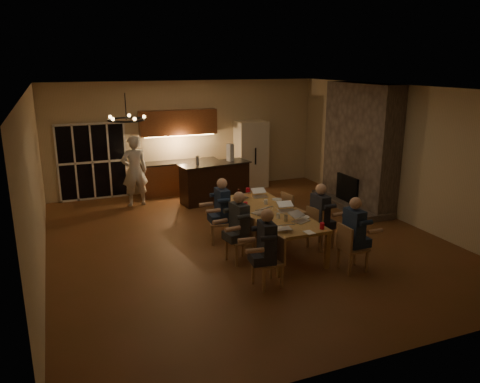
% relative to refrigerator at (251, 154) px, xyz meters
% --- Properties ---
extents(floor, '(9.00, 9.00, 0.00)m').
position_rel_refrigerator_xyz_m(floor, '(-1.90, -4.15, -1.00)').
color(floor, brown).
rests_on(floor, ground).
extents(back_wall, '(8.00, 0.04, 3.20)m').
position_rel_refrigerator_xyz_m(back_wall, '(-1.90, 0.37, 0.60)').
color(back_wall, beige).
rests_on(back_wall, ground).
extents(left_wall, '(0.04, 9.00, 3.20)m').
position_rel_refrigerator_xyz_m(left_wall, '(-5.92, -4.15, 0.60)').
color(left_wall, beige).
rests_on(left_wall, ground).
extents(right_wall, '(0.04, 9.00, 3.20)m').
position_rel_refrigerator_xyz_m(right_wall, '(2.12, -4.15, 0.60)').
color(right_wall, beige).
rests_on(right_wall, ground).
extents(ceiling, '(8.00, 9.00, 0.04)m').
position_rel_refrigerator_xyz_m(ceiling, '(-1.90, -4.15, 2.22)').
color(ceiling, white).
rests_on(ceiling, back_wall).
extents(french_doors, '(1.86, 0.08, 2.10)m').
position_rel_refrigerator_xyz_m(french_doors, '(-4.60, 0.32, 0.05)').
color(french_doors, black).
rests_on(french_doors, ground).
extents(fireplace, '(0.58, 2.50, 3.20)m').
position_rel_refrigerator_xyz_m(fireplace, '(1.80, -2.95, 0.60)').
color(fireplace, '#65594F').
rests_on(fireplace, ground).
extents(kitchenette, '(2.24, 0.68, 2.40)m').
position_rel_refrigerator_xyz_m(kitchenette, '(-2.20, 0.05, 0.20)').
color(kitchenette, brown).
rests_on(kitchenette, ground).
extents(refrigerator, '(0.90, 0.68, 2.00)m').
position_rel_refrigerator_xyz_m(refrigerator, '(0.00, 0.00, 0.00)').
color(refrigerator, beige).
rests_on(refrigerator, ground).
extents(dining_table, '(1.10, 2.89, 0.75)m').
position_rel_refrigerator_xyz_m(dining_table, '(-1.53, -4.64, -0.62)').
color(dining_table, tan).
rests_on(dining_table, ground).
extents(bar_island, '(2.00, 0.93, 1.08)m').
position_rel_refrigerator_xyz_m(bar_island, '(-1.57, -1.17, -0.46)').
color(bar_island, black).
rests_on(bar_island, ground).
extents(chair_left_near, '(0.49, 0.49, 0.89)m').
position_rel_refrigerator_xyz_m(chair_left_near, '(-2.36, -6.26, -0.55)').
color(chair_left_near, '#A57B52').
rests_on(chair_left_near, ground).
extents(chair_left_mid, '(0.51, 0.51, 0.89)m').
position_rel_refrigerator_xyz_m(chair_left_mid, '(-2.42, -5.13, -0.55)').
color(chair_left_mid, '#A57B52').
rests_on(chair_left_mid, ground).
extents(chair_left_far, '(0.54, 0.54, 0.89)m').
position_rel_refrigerator_xyz_m(chair_left_far, '(-2.43, -4.06, -0.55)').
color(chair_left_far, '#A57B52').
rests_on(chair_left_far, ground).
extents(chair_right_near, '(0.45, 0.45, 0.89)m').
position_rel_refrigerator_xyz_m(chair_right_near, '(-0.65, -6.28, -0.55)').
color(chair_right_near, '#A57B52').
rests_on(chair_right_near, ground).
extents(chair_right_mid, '(0.55, 0.55, 0.89)m').
position_rel_refrigerator_xyz_m(chair_right_mid, '(-0.63, -5.11, -0.55)').
color(chair_right_mid, '#A57B52').
rests_on(chair_right_mid, ground).
extents(chair_right_far, '(0.51, 0.51, 0.89)m').
position_rel_refrigerator_xyz_m(chair_right_far, '(-0.63, -3.97, -0.55)').
color(chair_right_far, '#A57B52').
rests_on(chair_right_far, ground).
extents(person_left_near, '(0.66, 0.66, 1.38)m').
position_rel_refrigerator_xyz_m(person_left_near, '(-2.39, -6.27, -0.31)').
color(person_left_near, '#252730').
rests_on(person_left_near, ground).
extents(person_right_near, '(0.61, 0.61, 1.38)m').
position_rel_refrigerator_xyz_m(person_right_near, '(-0.63, -6.22, -0.31)').
color(person_right_near, navy).
rests_on(person_right_near, ground).
extents(person_left_mid, '(0.69, 0.69, 1.38)m').
position_rel_refrigerator_xyz_m(person_left_mid, '(-2.42, -5.11, -0.31)').
color(person_left_mid, '#32363B').
rests_on(person_left_mid, ground).
extents(person_right_mid, '(0.63, 0.63, 1.38)m').
position_rel_refrigerator_xyz_m(person_right_mid, '(-0.69, -5.16, -0.31)').
color(person_right_mid, '#252730').
rests_on(person_right_mid, ground).
extents(person_left_far, '(0.60, 0.60, 1.38)m').
position_rel_refrigerator_xyz_m(person_left_far, '(-2.37, -4.01, -0.31)').
color(person_left_far, navy).
rests_on(person_left_far, ground).
extents(standing_person, '(0.71, 0.49, 1.88)m').
position_rel_refrigerator_xyz_m(standing_person, '(-3.63, -0.71, -0.06)').
color(standing_person, silver).
rests_on(standing_person, ground).
extents(chandelier, '(0.64, 0.64, 0.03)m').
position_rel_refrigerator_xyz_m(chandelier, '(-4.33, -4.70, 1.75)').
color(chandelier, black).
rests_on(chandelier, ceiling).
extents(laptop_a, '(0.35, 0.32, 0.23)m').
position_rel_refrigerator_xyz_m(laptop_a, '(-1.80, -5.68, -0.14)').
color(laptop_a, silver).
rests_on(laptop_a, dining_table).
extents(laptop_b, '(0.41, 0.39, 0.23)m').
position_rel_refrigerator_xyz_m(laptop_b, '(-1.27, -5.42, -0.14)').
color(laptop_b, silver).
rests_on(laptop_b, dining_table).
extents(laptop_c, '(0.40, 0.38, 0.23)m').
position_rel_refrigerator_xyz_m(laptop_c, '(-1.78, -4.65, -0.14)').
color(laptop_c, silver).
rests_on(laptop_c, dining_table).
extents(laptop_d, '(0.36, 0.32, 0.23)m').
position_rel_refrigerator_xyz_m(laptop_d, '(-1.23, -4.74, -0.14)').
color(laptop_d, silver).
rests_on(laptop_d, dining_table).
extents(laptop_e, '(0.36, 0.33, 0.23)m').
position_rel_refrigerator_xyz_m(laptop_e, '(-1.75, -3.49, -0.14)').
color(laptop_e, silver).
rests_on(laptop_e, dining_table).
extents(laptop_f, '(0.34, 0.31, 0.23)m').
position_rel_refrigerator_xyz_m(laptop_f, '(-1.31, -3.58, -0.14)').
color(laptop_f, silver).
rests_on(laptop_f, dining_table).
extents(mug_front, '(0.07, 0.07, 0.10)m').
position_rel_refrigerator_xyz_m(mug_front, '(-1.59, -5.09, -0.20)').
color(mug_front, white).
rests_on(mug_front, dining_table).
extents(mug_mid, '(0.08, 0.08, 0.10)m').
position_rel_refrigerator_xyz_m(mug_mid, '(-1.42, -4.14, -0.20)').
color(mug_mid, white).
rests_on(mug_mid, dining_table).
extents(mug_back, '(0.07, 0.07, 0.10)m').
position_rel_refrigerator_xyz_m(mug_back, '(-1.90, -3.92, -0.20)').
color(mug_back, white).
rests_on(mug_back, dining_table).
extents(redcup_near, '(0.08, 0.08, 0.12)m').
position_rel_refrigerator_xyz_m(redcup_near, '(-1.12, -5.93, -0.19)').
color(redcup_near, red).
rests_on(redcup_near, dining_table).
extents(redcup_mid, '(0.09, 0.09, 0.12)m').
position_rel_refrigerator_xyz_m(redcup_mid, '(-1.91, -4.19, -0.19)').
color(redcup_mid, red).
rests_on(redcup_mid, dining_table).
extents(redcup_far, '(0.10, 0.10, 0.12)m').
position_rel_refrigerator_xyz_m(redcup_far, '(-1.43, -3.17, -0.19)').
color(redcup_far, red).
rests_on(redcup_far, dining_table).
extents(can_silver, '(0.07, 0.07, 0.12)m').
position_rel_refrigerator_xyz_m(can_silver, '(-1.53, -5.30, -0.19)').
color(can_silver, '#B2B2B7').
rests_on(can_silver, dining_table).
extents(can_cola, '(0.06, 0.06, 0.12)m').
position_rel_refrigerator_xyz_m(can_cola, '(-1.67, -3.18, -0.19)').
color(can_cola, '#3F0F0C').
rests_on(can_cola, dining_table).
extents(plate_near, '(0.27, 0.27, 0.02)m').
position_rel_refrigerator_xyz_m(plate_near, '(-1.12, -5.23, -0.24)').
color(plate_near, white).
rests_on(plate_near, dining_table).
extents(plate_left, '(0.23, 0.23, 0.02)m').
position_rel_refrigerator_xyz_m(plate_left, '(-1.86, -5.57, -0.24)').
color(plate_left, white).
rests_on(plate_left, dining_table).
extents(plate_far, '(0.22, 0.22, 0.02)m').
position_rel_refrigerator_xyz_m(plate_far, '(-1.05, -3.94, -0.24)').
color(plate_far, white).
rests_on(plate_far, dining_table).
extents(notepad, '(0.16, 0.22, 0.01)m').
position_rel_refrigerator_xyz_m(notepad, '(-1.43, -6.02, -0.24)').
color(notepad, white).
rests_on(notepad, dining_table).
extents(bar_bottle, '(0.08, 0.08, 0.24)m').
position_rel_refrigerator_xyz_m(bar_bottle, '(-2.06, -1.22, 0.20)').
color(bar_bottle, '#99999E').
rests_on(bar_bottle, bar_island).
extents(bar_blender, '(0.20, 0.20, 0.47)m').
position_rel_refrigerator_xyz_m(bar_blender, '(-1.08, -1.07, 0.32)').
color(bar_blender, silver).
rests_on(bar_blender, bar_island).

